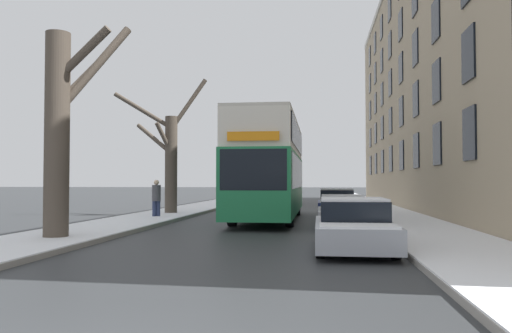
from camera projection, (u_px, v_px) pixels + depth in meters
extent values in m
cube|color=gray|center=(251.00, 197.00, 57.08)|extent=(3.12, 130.00, 0.13)
cube|color=white|center=(251.00, 196.00, 57.08)|extent=(3.09, 130.00, 0.03)
cube|color=gray|center=(350.00, 197.00, 55.68)|extent=(3.12, 130.00, 0.13)
cube|color=white|center=(350.00, 196.00, 55.68)|extent=(3.09, 130.00, 0.03)
cube|color=tan|center=(478.00, 72.00, 30.10)|extent=(9.00, 47.15, 16.79)
cube|color=black|center=(469.00, 134.00, 16.79)|extent=(0.08, 1.40, 1.80)
cube|color=black|center=(437.00, 144.00, 21.37)|extent=(0.08, 1.40, 1.80)
cube|color=black|center=(416.00, 151.00, 25.94)|extent=(0.08, 1.40, 1.80)
cube|color=black|center=(402.00, 155.00, 30.51)|extent=(0.08, 1.40, 1.80)
cube|color=black|center=(391.00, 159.00, 35.08)|extent=(0.08, 1.40, 1.80)
cube|color=black|center=(383.00, 162.00, 39.65)|extent=(0.08, 1.40, 1.80)
cube|color=black|center=(376.00, 164.00, 44.22)|extent=(0.08, 1.40, 1.80)
cube|color=black|center=(371.00, 165.00, 48.79)|extent=(0.08, 1.40, 1.80)
cube|color=black|center=(468.00, 55.00, 16.88)|extent=(0.08, 1.40, 1.80)
cube|color=black|center=(436.00, 82.00, 21.45)|extent=(0.08, 1.40, 1.80)
cube|color=black|center=(416.00, 99.00, 26.02)|extent=(0.08, 1.40, 1.80)
cube|color=black|center=(401.00, 112.00, 30.59)|extent=(0.08, 1.40, 1.80)
cube|color=black|center=(391.00, 121.00, 35.16)|extent=(0.08, 1.40, 1.80)
cube|color=black|center=(382.00, 128.00, 39.73)|extent=(0.08, 1.40, 1.80)
cube|color=black|center=(376.00, 133.00, 44.31)|extent=(0.08, 1.40, 1.80)
cube|color=black|center=(370.00, 138.00, 48.88)|extent=(0.08, 1.40, 1.80)
cube|color=black|center=(436.00, 20.00, 21.53)|extent=(0.08, 1.40, 1.80)
cube|color=black|center=(415.00, 48.00, 26.10)|extent=(0.08, 1.40, 1.80)
cube|color=black|center=(401.00, 68.00, 30.68)|extent=(0.08, 1.40, 1.80)
cube|color=black|center=(390.00, 83.00, 35.25)|extent=(0.08, 1.40, 1.80)
cube|color=black|center=(382.00, 94.00, 39.82)|extent=(0.08, 1.40, 1.80)
cube|color=black|center=(375.00, 103.00, 44.39)|extent=(0.08, 1.40, 1.80)
cube|color=black|center=(370.00, 111.00, 48.96)|extent=(0.08, 1.40, 1.80)
cube|color=black|center=(400.00, 25.00, 30.76)|extent=(0.08, 1.40, 1.80)
cube|color=black|center=(390.00, 45.00, 35.33)|extent=(0.08, 1.40, 1.80)
cube|color=black|center=(382.00, 61.00, 39.90)|extent=(0.08, 1.40, 1.80)
cube|color=black|center=(375.00, 74.00, 44.47)|extent=(0.08, 1.40, 1.80)
cube|color=black|center=(370.00, 84.00, 49.04)|extent=(0.08, 1.40, 1.80)
cube|color=black|center=(390.00, 8.00, 35.41)|extent=(0.08, 1.40, 1.80)
cube|color=black|center=(381.00, 28.00, 39.99)|extent=(0.08, 1.40, 1.80)
cube|color=black|center=(375.00, 44.00, 44.56)|extent=(0.08, 1.40, 1.80)
cube|color=black|center=(370.00, 57.00, 49.13)|extent=(0.08, 1.40, 1.80)
cylinder|color=#4C4238|center=(57.00, 137.00, 14.45)|extent=(0.71, 0.71, 6.09)
cylinder|color=#4C4238|center=(94.00, 69.00, 15.01)|extent=(1.94, 1.54, 2.87)
cylinder|color=#4C4238|center=(83.00, 54.00, 14.35)|extent=(1.77, 0.40, 1.55)
cylinder|color=#4C4238|center=(80.00, 82.00, 14.97)|extent=(1.15, 1.35, 1.69)
cylinder|color=#4C4238|center=(171.00, 166.00, 25.65)|extent=(0.63, 0.63, 5.12)
cylinder|color=#4C4238|center=(154.00, 139.00, 26.43)|extent=(2.42, 1.45, 1.79)
cylinder|color=#4C4238|center=(164.00, 138.00, 25.36)|extent=(0.82, 1.03, 1.59)
cylinder|color=#4C4238|center=(188.00, 104.00, 25.89)|extent=(1.92, 0.75, 2.73)
cylinder|color=#4C4238|center=(143.00, 111.00, 25.63)|extent=(2.97, 0.82, 1.91)
cube|color=#1E7A47|center=(270.00, 184.00, 22.84)|extent=(2.59, 11.64, 2.61)
cube|color=silver|center=(270.00, 140.00, 22.90)|extent=(2.53, 11.41, 1.42)
cube|color=beige|center=(270.00, 123.00, 22.92)|extent=(2.53, 11.41, 0.12)
cube|color=black|center=(270.00, 173.00, 22.85)|extent=(2.62, 10.25, 1.36)
cube|color=black|center=(270.00, 138.00, 22.90)|extent=(2.62, 10.25, 1.08)
cube|color=black|center=(253.00, 170.00, 17.10)|extent=(2.33, 0.06, 1.43)
cube|color=orange|center=(253.00, 136.00, 17.12)|extent=(1.81, 0.05, 0.32)
cylinder|color=black|center=(232.00, 213.00, 19.48)|extent=(0.30, 1.07, 1.07)
cylinder|color=black|center=(290.00, 213.00, 19.20)|extent=(0.30, 1.07, 1.07)
cylinder|color=black|center=(254.00, 205.00, 26.17)|extent=(0.30, 1.07, 1.07)
cylinder|color=black|center=(297.00, 205.00, 25.89)|extent=(0.30, 1.07, 1.07)
cube|color=#9EA3AD|center=(354.00, 233.00, 12.49)|extent=(1.89, 4.24, 0.56)
cube|color=black|center=(353.00, 211.00, 12.67)|extent=(1.63, 2.12, 0.53)
cube|color=white|center=(353.00, 199.00, 12.68)|extent=(1.59, 2.01, 0.07)
cube|color=white|center=(358.00, 226.00, 11.01)|extent=(1.70, 1.11, 0.05)
cylinder|color=black|center=(320.00, 245.00, 11.33)|extent=(0.20, 0.60, 0.60)
cylinder|color=black|center=(396.00, 246.00, 11.12)|extent=(0.20, 0.60, 0.60)
cylinder|color=black|center=(320.00, 233.00, 13.85)|extent=(0.20, 0.60, 0.60)
cylinder|color=black|center=(382.00, 234.00, 13.64)|extent=(0.20, 0.60, 0.60)
cube|color=#9EA3AD|center=(342.00, 217.00, 18.41)|extent=(1.78, 4.01, 0.55)
cube|color=black|center=(342.00, 202.00, 18.58)|extent=(1.53, 2.00, 0.48)
cube|color=white|center=(342.00, 195.00, 18.59)|extent=(1.50, 1.90, 0.04)
cube|color=white|center=(344.00, 211.00, 17.00)|extent=(1.60, 1.05, 0.03)
cylinder|color=black|center=(321.00, 222.00, 17.31)|extent=(0.20, 0.68, 0.68)
cylinder|color=black|center=(367.00, 222.00, 17.11)|extent=(0.20, 0.68, 0.68)
cylinder|color=black|center=(321.00, 217.00, 19.69)|extent=(0.20, 0.68, 0.68)
cylinder|color=black|center=(361.00, 218.00, 19.50)|extent=(0.20, 0.68, 0.68)
cube|color=navy|center=(337.00, 208.00, 24.34)|extent=(1.81, 4.04, 0.61)
cube|color=black|center=(336.00, 196.00, 24.52)|extent=(1.56, 2.02, 0.56)
cube|color=white|center=(336.00, 189.00, 24.53)|extent=(1.52, 1.92, 0.07)
cube|color=white|center=(338.00, 202.00, 22.93)|extent=(1.63, 1.05, 0.06)
cylinder|color=black|center=(320.00, 212.00, 23.24)|extent=(0.20, 0.62, 0.62)
cylinder|color=black|center=(355.00, 213.00, 23.04)|extent=(0.20, 0.62, 0.62)
cylinder|color=black|center=(320.00, 210.00, 25.64)|extent=(0.20, 0.62, 0.62)
cylinder|color=black|center=(352.00, 210.00, 25.44)|extent=(0.20, 0.62, 0.62)
cube|color=#9EA3AD|center=(279.00, 188.00, 38.68)|extent=(2.03, 4.94, 2.03)
cube|color=black|center=(276.00, 182.00, 36.27)|extent=(1.79, 0.06, 0.89)
cylinder|color=black|center=(265.00, 201.00, 37.20)|extent=(0.22, 0.68, 0.68)
cylinder|color=black|center=(289.00, 201.00, 36.98)|extent=(0.22, 0.68, 0.68)
cylinder|color=black|center=(269.00, 199.00, 40.34)|extent=(0.22, 0.68, 0.68)
cylinder|color=black|center=(291.00, 199.00, 40.11)|extent=(0.22, 0.68, 0.68)
cylinder|color=navy|center=(154.00, 210.00, 22.87)|extent=(0.19, 0.19, 0.85)
cylinder|color=navy|center=(158.00, 210.00, 22.94)|extent=(0.19, 0.19, 0.85)
cylinder|color=#47474C|center=(156.00, 193.00, 22.93)|extent=(0.40, 0.40, 0.74)
sphere|color=beige|center=(156.00, 182.00, 22.95)|extent=(0.24, 0.24, 0.24)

